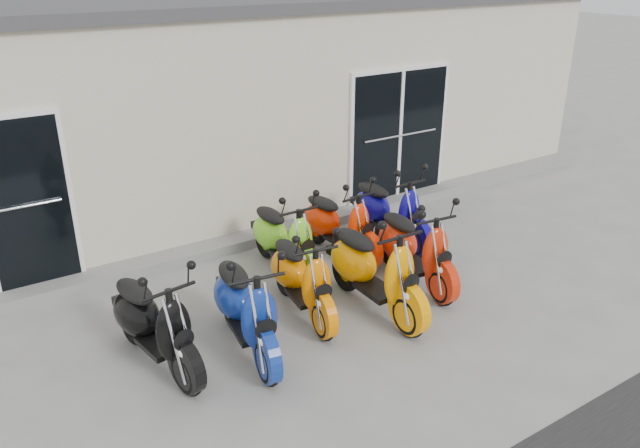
{
  "coord_description": "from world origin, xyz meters",
  "views": [
    {
      "loc": [
        -4.06,
        -5.63,
        3.96
      ],
      "look_at": [
        0.0,
        0.6,
        0.75
      ],
      "focal_mm": 35.0,
      "sensor_mm": 36.0,
      "label": 1
    }
  ],
  "objects_px": {
    "scooter_back_green": "(284,229)",
    "scooter_back_red": "(339,215)",
    "scooter_front_black": "(153,312)",
    "scooter_front_orange_b": "(375,258)",
    "scooter_front_blue": "(245,297)",
    "scooter_back_blue": "(390,202)",
    "scooter_front_red": "(416,238)",
    "scooter_front_orange_a": "(302,268)"
  },
  "relations": [
    {
      "from": "scooter_front_blue",
      "to": "scooter_back_green",
      "type": "distance_m",
      "value": 1.86
    },
    {
      "from": "scooter_front_orange_b",
      "to": "scooter_back_green",
      "type": "height_order",
      "value": "scooter_front_orange_b"
    },
    {
      "from": "scooter_back_green",
      "to": "scooter_back_red",
      "type": "xyz_separation_m",
      "value": [
        0.9,
        0.01,
        -0.01
      ]
    },
    {
      "from": "scooter_front_red",
      "to": "scooter_back_red",
      "type": "bearing_deg",
      "value": 112.78
    },
    {
      "from": "scooter_back_red",
      "to": "scooter_back_blue",
      "type": "relative_size",
      "value": 0.96
    },
    {
      "from": "scooter_front_orange_b",
      "to": "scooter_back_green",
      "type": "xyz_separation_m",
      "value": [
        -0.4,
        1.44,
        -0.07
      ]
    },
    {
      "from": "scooter_front_blue",
      "to": "scooter_front_red",
      "type": "relative_size",
      "value": 1.03
    },
    {
      "from": "scooter_front_black",
      "to": "scooter_back_green",
      "type": "height_order",
      "value": "scooter_front_black"
    },
    {
      "from": "scooter_front_blue",
      "to": "scooter_back_red",
      "type": "relative_size",
      "value": 1.07
    },
    {
      "from": "scooter_front_black",
      "to": "scooter_back_green",
      "type": "distance_m",
      "value": 2.43
    },
    {
      "from": "scooter_back_red",
      "to": "scooter_back_green",
      "type": "bearing_deg",
      "value": 175.3
    },
    {
      "from": "scooter_back_blue",
      "to": "scooter_front_blue",
      "type": "bearing_deg",
      "value": -157.14
    },
    {
      "from": "scooter_front_blue",
      "to": "scooter_back_red",
      "type": "xyz_separation_m",
      "value": [
        2.16,
        1.38,
        -0.04
      ]
    },
    {
      "from": "scooter_front_blue",
      "to": "scooter_front_orange_b",
      "type": "relative_size",
      "value": 0.95
    },
    {
      "from": "scooter_front_blue",
      "to": "scooter_back_green",
      "type": "bearing_deg",
      "value": 55.59
    },
    {
      "from": "scooter_front_orange_a",
      "to": "scooter_front_orange_b",
      "type": "distance_m",
      "value": 0.87
    },
    {
      "from": "scooter_front_black",
      "to": "scooter_back_green",
      "type": "bearing_deg",
      "value": 18.6
    },
    {
      "from": "scooter_front_orange_a",
      "to": "scooter_front_orange_b",
      "type": "height_order",
      "value": "scooter_front_orange_b"
    },
    {
      "from": "scooter_back_red",
      "to": "scooter_front_blue",
      "type": "bearing_deg",
      "value": -152.93
    },
    {
      "from": "scooter_back_green",
      "to": "scooter_back_blue",
      "type": "relative_size",
      "value": 0.98
    },
    {
      "from": "scooter_front_orange_a",
      "to": "scooter_back_green",
      "type": "bearing_deg",
      "value": 78.07
    },
    {
      "from": "scooter_front_orange_a",
      "to": "scooter_back_green",
      "type": "height_order",
      "value": "scooter_back_green"
    },
    {
      "from": "scooter_front_blue",
      "to": "scooter_front_orange_b",
      "type": "height_order",
      "value": "scooter_front_orange_b"
    },
    {
      "from": "scooter_back_green",
      "to": "scooter_back_red",
      "type": "bearing_deg",
      "value": 1.0
    },
    {
      "from": "scooter_front_orange_b",
      "to": "scooter_back_red",
      "type": "xyz_separation_m",
      "value": [
        0.5,
        1.46,
        -0.08
      ]
    },
    {
      "from": "scooter_front_blue",
      "to": "scooter_back_blue",
      "type": "distance_m",
      "value": 3.32
    },
    {
      "from": "scooter_front_orange_b",
      "to": "scooter_back_blue",
      "type": "bearing_deg",
      "value": 47.0
    },
    {
      "from": "scooter_back_green",
      "to": "scooter_back_blue",
      "type": "distance_m",
      "value": 1.77
    },
    {
      "from": "scooter_front_orange_b",
      "to": "scooter_front_orange_a",
      "type": "bearing_deg",
      "value": 154.2
    },
    {
      "from": "scooter_front_black",
      "to": "scooter_front_orange_a",
      "type": "bearing_deg",
      "value": -6.83
    },
    {
      "from": "scooter_back_red",
      "to": "scooter_front_orange_a",
      "type": "bearing_deg",
      "value": -145.56
    },
    {
      "from": "scooter_back_blue",
      "to": "scooter_front_red",
      "type": "bearing_deg",
      "value": -115.19
    },
    {
      "from": "scooter_front_blue",
      "to": "scooter_front_orange_a",
      "type": "height_order",
      "value": "scooter_front_blue"
    },
    {
      "from": "scooter_front_orange_a",
      "to": "scooter_front_blue",
      "type": "bearing_deg",
      "value": -152.97
    },
    {
      "from": "scooter_back_green",
      "to": "scooter_front_black",
      "type": "bearing_deg",
      "value": -152.89
    },
    {
      "from": "scooter_front_orange_a",
      "to": "scooter_front_red",
      "type": "distance_m",
      "value": 1.63
    },
    {
      "from": "scooter_front_black",
      "to": "scooter_back_red",
      "type": "relative_size",
      "value": 1.05
    },
    {
      "from": "scooter_front_red",
      "to": "scooter_back_blue",
      "type": "height_order",
      "value": "scooter_back_blue"
    },
    {
      "from": "scooter_front_black",
      "to": "scooter_front_blue",
      "type": "relative_size",
      "value": 0.98
    },
    {
      "from": "scooter_back_green",
      "to": "scooter_front_orange_a",
      "type": "bearing_deg",
      "value": -109.28
    },
    {
      "from": "scooter_front_black",
      "to": "scooter_front_blue",
      "type": "height_order",
      "value": "scooter_front_blue"
    },
    {
      "from": "scooter_back_red",
      "to": "scooter_front_black",
      "type": "bearing_deg",
      "value": -165.56
    }
  ]
}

